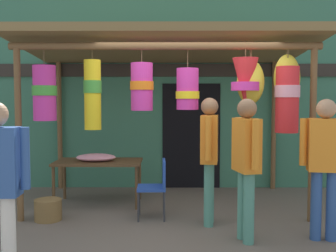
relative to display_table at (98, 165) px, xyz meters
The scene contains 10 objects.
ground_plane 1.76m from the display_table, 31.05° to the right, with size 30.00×30.00×0.00m, color #60564C.
shop_facade 2.28m from the display_table, 44.12° to the left, with size 11.08×0.29×3.63m.
market_stall_canopy 2.06m from the display_table, ahead, with size 4.56×2.58×2.71m.
display_table is the anchor object (origin of this frame).
flower_heap_on_table 0.13m from the display_table, 134.96° to the right, with size 0.63×0.44×0.12m.
folding_chair 1.26m from the display_table, 39.24° to the right, with size 0.42×0.42×0.84m.
wicker_basket_spare 1.16m from the display_table, 121.88° to the right, with size 0.38×0.38×0.30m, color brown.
vendor_in_orange 2.04m from the display_table, 32.44° to the right, with size 0.28×0.59×1.72m.
customer_foreground 3.47m from the display_table, 29.23° to the right, with size 0.59×0.28×1.70m.
passerby_at_right 2.72m from the display_table, 39.86° to the right, with size 0.30×0.58×1.71m.
Camera 1 is at (-0.24, -5.64, 1.70)m, focal length 43.26 mm.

